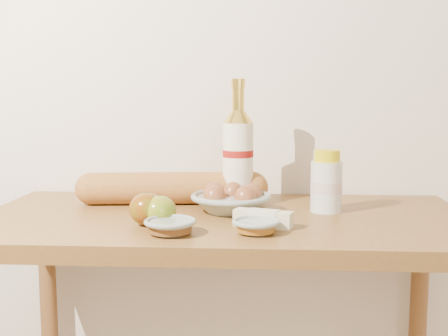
# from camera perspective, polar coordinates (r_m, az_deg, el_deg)

# --- Properties ---
(back_wall) EXTENTS (3.50, 0.02, 2.60)m
(back_wall) POSITION_cam_1_polar(r_m,az_deg,el_deg) (1.68, 0.76, 11.16)
(back_wall) COLOR silver
(back_wall) RESTS_ON ground
(table) EXTENTS (1.20, 0.60, 0.90)m
(table) POSITION_cam_1_polar(r_m,az_deg,el_deg) (1.41, 0.08, -9.70)
(table) COLOR olive
(table) RESTS_ON ground
(bourbon_bottle) EXTENTS (0.10, 0.10, 0.33)m
(bourbon_bottle) POSITION_cam_1_polar(r_m,az_deg,el_deg) (1.49, 1.43, 1.41)
(bourbon_bottle) COLOR white
(bourbon_bottle) RESTS_ON table
(cream_bottle) EXTENTS (0.10, 0.10, 0.16)m
(cream_bottle) POSITION_cam_1_polar(r_m,az_deg,el_deg) (1.43, 10.36, -1.54)
(cream_bottle) COLOR silver
(cream_bottle) RESTS_ON table
(egg_bowl) EXTENTS (0.22, 0.22, 0.07)m
(egg_bowl) POSITION_cam_1_polar(r_m,az_deg,el_deg) (1.41, 0.74, -3.30)
(egg_bowl) COLOR gray
(egg_bowl) RESTS_ON table
(baguette) EXTENTS (0.52, 0.14, 0.09)m
(baguette) POSITION_cam_1_polar(r_m,az_deg,el_deg) (1.51, -5.28, -2.05)
(baguette) COLOR #B57737
(baguette) RESTS_ON table
(apple_yellowgreen) EXTENTS (0.09, 0.09, 0.07)m
(apple_yellowgreen) POSITION_cam_1_polar(r_m,az_deg,el_deg) (1.26, -6.56, -4.36)
(apple_yellowgreen) COLOR olive
(apple_yellowgreen) RESTS_ON table
(apple_redgreen_front) EXTENTS (0.10, 0.10, 0.07)m
(apple_redgreen_front) POSITION_cam_1_polar(r_m,az_deg,el_deg) (1.28, -7.82, -4.14)
(apple_redgreen_front) COLOR #981508
(apple_redgreen_front) RESTS_ON table
(sugar_bowl) EXTENTS (0.15, 0.15, 0.03)m
(sugar_bowl) POSITION_cam_1_polar(r_m,az_deg,el_deg) (1.20, -5.48, -5.90)
(sugar_bowl) COLOR gray
(sugar_bowl) RESTS_ON table
(syrup_bowl) EXTENTS (0.12, 0.12, 0.03)m
(syrup_bowl) POSITION_cam_1_polar(r_m,az_deg,el_deg) (1.20, 3.25, -5.91)
(syrup_bowl) COLOR #8E9B95
(syrup_bowl) RESTS_ON table
(butter_stick) EXTENTS (0.14, 0.08, 0.04)m
(butter_stick) POSITION_cam_1_polar(r_m,az_deg,el_deg) (1.26, 3.98, -5.16)
(butter_stick) COLOR beige
(butter_stick) RESTS_ON table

